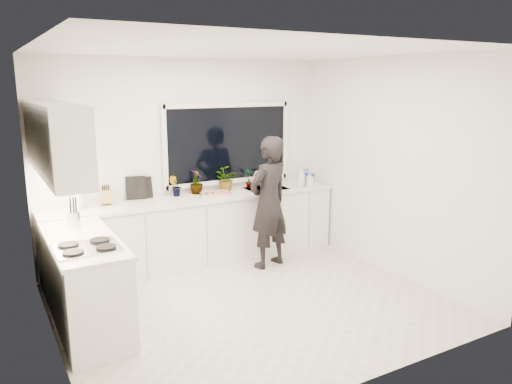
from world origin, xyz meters
TOP-DOWN VIEW (x-y plane):
  - floor at (0.00, 0.00)m, footprint 4.00×3.50m
  - wall_back at (0.00, 1.76)m, footprint 4.00×0.02m
  - wall_left at (-2.01, 0.00)m, footprint 0.02×3.50m
  - wall_right at (2.01, 0.00)m, footprint 0.02×3.50m
  - ceiling at (0.00, 0.00)m, footprint 4.00×3.50m
  - window at (0.60, 1.73)m, footprint 1.80×0.02m
  - base_cabinets_back at (0.00, 1.45)m, footprint 3.92×0.58m
  - base_cabinets_left at (-1.67, 0.35)m, footprint 0.58×1.60m
  - countertop_back at (0.00, 1.44)m, footprint 3.94×0.62m
  - countertop_left at (-1.67, 0.35)m, footprint 0.62×1.60m
  - upper_cabinets at (-1.79, 0.70)m, footprint 0.34×2.10m
  - sink at (1.05, 1.45)m, footprint 0.58×0.42m
  - faucet at (1.05, 1.65)m, footprint 0.03×0.03m
  - stovetop at (-1.69, -0.00)m, footprint 0.56×0.48m
  - person at (0.77, 0.90)m, footprint 0.72×0.57m
  - pizza_tray at (0.25, 1.42)m, footprint 0.48×0.41m
  - pizza at (0.25, 1.42)m, footprint 0.43×0.36m
  - watering_can at (1.85, 1.61)m, footprint 0.14×0.14m
  - paper_towel_roll at (-1.47, 1.55)m, footprint 0.13×0.13m
  - knife_block at (-1.14, 1.59)m, footprint 0.14×0.12m
  - utensil_crock at (-1.66, 0.80)m, footprint 0.16×0.16m
  - picture_frame_large at (-0.64, 1.69)m, footprint 0.22×0.03m
  - picture_frame_small at (-0.74, 1.69)m, footprint 0.25×0.08m
  - herb_plants at (0.33, 1.61)m, footprint 1.27×0.39m
  - soap_bottles at (1.58, 1.30)m, footprint 0.27×0.13m

SIDE VIEW (x-z plane):
  - floor at x=0.00m, z-range -0.02..0.00m
  - base_cabinets_back at x=0.00m, z-range 0.00..0.88m
  - base_cabinets_left at x=-1.67m, z-range 0.00..0.88m
  - person at x=0.77m, z-range 0.00..1.72m
  - sink at x=1.05m, z-range 0.80..0.94m
  - countertop_back at x=0.00m, z-range 0.88..0.92m
  - countertop_left at x=-1.67m, z-range 0.88..0.92m
  - stovetop at x=-1.69m, z-range 0.92..0.95m
  - pizza_tray at x=0.25m, z-range 0.92..0.95m
  - pizza at x=0.25m, z-range 0.95..0.96m
  - watering_can at x=1.85m, z-range 0.92..1.05m
  - utensil_crock at x=-1.66m, z-range 0.92..1.08m
  - faucet at x=1.05m, z-range 0.92..1.14m
  - knife_block at x=-1.14m, z-range 0.92..1.14m
  - paper_towel_roll at x=-1.47m, z-range 0.92..1.18m
  - soap_bottles at x=1.58m, z-range 0.90..1.21m
  - picture_frame_large at x=-0.64m, z-range 0.92..1.20m
  - picture_frame_small at x=-0.74m, z-range 0.92..1.22m
  - herb_plants at x=0.33m, z-range 0.91..1.24m
  - wall_back at x=0.00m, z-range 0.00..2.70m
  - wall_left at x=-2.01m, z-range 0.00..2.70m
  - wall_right at x=2.01m, z-range 0.00..2.70m
  - window at x=0.60m, z-range 1.05..2.05m
  - upper_cabinets at x=-1.79m, z-range 1.50..2.20m
  - ceiling at x=0.00m, z-range 2.70..2.72m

